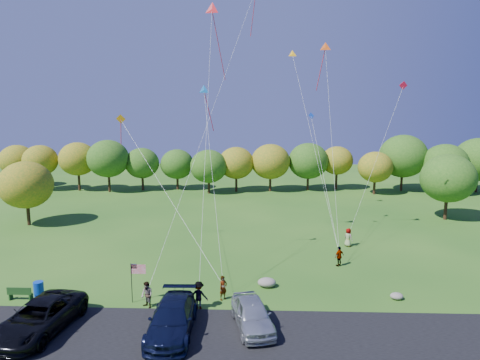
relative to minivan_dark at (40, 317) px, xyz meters
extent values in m
plane|color=#205017|center=(9.58, 4.04, -0.93)|extent=(140.00, 140.00, 0.00)
cube|color=black|center=(9.58, 0.04, -0.90)|extent=(44.00, 6.00, 0.06)
cylinder|color=#3D2716|center=(-24.87, 42.32, 0.33)|extent=(0.36, 0.36, 2.53)
ellipsoid|color=#3E6519|center=(-24.87, 42.32, 3.72)|extent=(6.54, 6.54, 5.89)
cylinder|color=#3D2716|center=(-19.99, 43.51, 0.30)|extent=(0.36, 0.36, 2.46)
ellipsoid|color=#245516|center=(-19.99, 43.51, 3.70)|extent=(6.69, 6.69, 6.02)
cylinder|color=#3D2716|center=(-14.94, 43.27, 0.23)|extent=(0.36, 0.36, 2.32)
ellipsoid|color=#3E6519|center=(-14.94, 43.27, 3.09)|extent=(5.25, 5.25, 4.72)
cylinder|color=#3D2716|center=(-10.32, 41.58, 0.19)|extent=(0.36, 0.36, 2.24)
ellipsoid|color=#3E6519|center=(-10.32, 41.58, 3.57)|extent=(6.95, 6.95, 6.25)
cylinder|color=#3D2716|center=(-5.61, 43.38, 0.39)|extent=(0.36, 0.36, 2.65)
ellipsoid|color=#3E6519|center=(-5.61, 43.38, 3.80)|extent=(6.40, 6.40, 5.76)
cylinder|color=#3D2716|center=(0.11, 41.60, 0.33)|extent=(0.36, 0.36, 2.53)
ellipsoid|color=#3E6519|center=(0.11, 41.60, 3.51)|extent=(5.88, 5.88, 5.30)
cylinder|color=#3D2716|center=(4.55, 41.14, 0.54)|extent=(0.36, 0.36, 2.95)
ellipsoid|color=#245516|center=(4.55, 41.14, 3.98)|extent=(6.04, 6.04, 5.44)
cylinder|color=#3D2716|center=(9.34, 43.60, 0.36)|extent=(0.36, 0.36, 2.59)
ellipsoid|color=#3E6519|center=(9.34, 43.60, 3.86)|extent=(6.78, 6.78, 6.11)
cylinder|color=#3D2716|center=(14.87, 43.62, 0.44)|extent=(0.36, 0.36, 2.74)
ellipsoid|color=#245516|center=(14.87, 43.62, 3.45)|extent=(5.07, 5.07, 4.57)
cylinder|color=#3D2716|center=(20.30, 44.02, 0.56)|extent=(0.36, 0.36, 2.98)
ellipsoid|color=#245516|center=(20.30, 44.02, 3.73)|extent=(5.19, 5.19, 4.67)
cylinder|color=#3D2716|center=(25.05, 40.47, 0.66)|extent=(0.36, 0.36, 3.19)
ellipsoid|color=#245516|center=(25.05, 40.47, 4.37)|extent=(6.49, 6.49, 5.84)
cylinder|color=#3D2716|center=(28.82, 40.61, 0.47)|extent=(0.36, 0.36, 2.79)
ellipsoid|color=#245516|center=(28.82, 40.61, 3.84)|extent=(6.10, 6.10, 5.49)
cylinder|color=#3D2716|center=(35.21, 41.17, 0.47)|extent=(0.36, 0.36, 2.81)
ellipsoid|color=#3E6519|center=(35.21, 41.17, 3.58)|extent=(5.22, 5.22, 4.70)
cylinder|color=#3D2716|center=(39.30, 43.79, 0.28)|extent=(0.36, 0.36, 2.43)
ellipsoid|color=#245516|center=(39.30, 43.79, 3.39)|extent=(5.82, 5.82, 5.24)
cylinder|color=#3D2716|center=(44.06, 43.81, 0.66)|extent=(0.36, 0.36, 3.18)
ellipsoid|color=#3E6519|center=(44.06, 43.81, 4.15)|extent=(5.85, 5.85, 5.27)
cylinder|color=#3D2716|center=(-12.42, 22.04, 0.37)|extent=(0.36, 0.36, 2.60)
ellipsoid|color=#3E6519|center=(-12.42, 22.04, 3.49)|extent=(5.60, 5.60, 5.04)
cylinder|color=#3D2716|center=(33.58, 26.04, 0.47)|extent=(0.36, 0.36, 2.80)
ellipsoid|color=#245516|center=(33.58, 26.04, 3.82)|extent=(6.00, 6.00, 5.40)
imported|color=black|center=(0.00, 0.00, 0.00)|extent=(3.70, 6.60, 1.74)
imported|color=black|center=(7.45, 0.11, -0.02)|extent=(2.52, 5.93, 1.71)
imported|color=#B3B7BE|center=(11.91, 0.91, -0.06)|extent=(2.97, 5.10, 1.63)
imported|color=#4C4C59|center=(9.97, 4.59, -0.12)|extent=(0.70, 0.69, 1.63)
imported|color=#4C4C59|center=(5.25, 3.24, -0.08)|extent=(1.05, 1.03, 1.71)
imported|color=#4C4C59|center=(8.54, 3.24, -0.04)|extent=(1.26, 0.86, 1.79)
imported|color=#4C4C59|center=(18.77, 10.99, -0.11)|extent=(1.01, 0.88, 1.63)
imported|color=#4C4C59|center=(20.53, 16.00, -0.08)|extent=(0.94, 0.98, 1.69)
cube|color=#193F17|center=(-3.40, 4.11, -0.55)|extent=(1.63, 0.11, 0.05)
cube|color=#193F17|center=(-3.40, 3.94, -0.28)|extent=(1.62, 0.06, 0.50)
cube|color=#193F17|center=(-4.08, 4.11, -0.74)|extent=(0.07, 0.41, 0.38)
cube|color=#193F17|center=(-2.72, 4.11, -0.74)|extent=(0.07, 0.41, 0.38)
cylinder|color=#0B34A6|center=(-2.51, 4.73, -0.44)|extent=(0.65, 0.65, 0.98)
cylinder|color=black|center=(4.08, 3.96, 0.39)|extent=(0.05, 0.05, 2.65)
cube|color=red|center=(4.56, 3.96, 1.35)|extent=(0.95, 0.64, 0.02)
cube|color=navy|center=(4.27, 3.97, 1.54)|extent=(0.38, 0.02, 0.30)
ellipsoid|color=gray|center=(12.89, 6.74, -0.61)|extent=(1.29, 1.01, 0.64)
ellipsoid|color=gray|center=(21.43, 5.06, -0.71)|extent=(0.85, 0.71, 0.44)
cone|color=red|center=(8.44, 14.41, 19.46)|extent=(1.29, 0.57, 1.20)
cone|color=#1165B2|center=(8.10, 11.11, 12.91)|extent=(0.91, 0.51, 0.81)
cone|color=#FFAE10|center=(15.38, 18.85, 16.45)|extent=(0.87, 0.43, 0.80)
cone|color=#C3450D|center=(18.07, 17.00, 16.79)|extent=(1.12, 0.67, 0.95)
cube|color=#F81139|center=(25.48, 18.49, 13.60)|extent=(0.78, 0.21, 0.77)
cube|color=orange|center=(0.46, 14.72, 10.64)|extent=(0.84, 0.31, 0.80)
cube|color=blue|center=(17.26, 19.01, 10.86)|extent=(0.48, 0.47, 0.62)
camera|label=1|loc=(12.05, -21.88, 11.57)|focal=32.00mm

